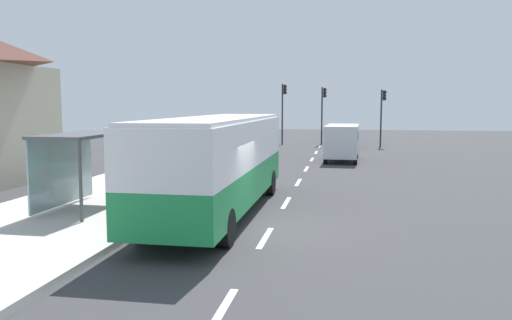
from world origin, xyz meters
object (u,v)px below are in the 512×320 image
at_px(recycling_bin_orange, 151,191).
at_px(recycling_bin_green, 165,185).
at_px(bus, 219,159).
at_px(traffic_light_median, 323,107).
at_px(recycling_bin_yellow, 158,188).
at_px(bus_shelter, 77,151).
at_px(traffic_light_near_side, 382,109).
at_px(sedan_far, 344,138).
at_px(white_van, 342,140).
at_px(traffic_light_far_side, 283,105).
at_px(recycling_bin_red, 171,182).
at_px(sedan_near, 344,134).

height_order(recycling_bin_orange, recycling_bin_green, same).
xyz_separation_m(bus, traffic_light_median, (2.11, 30.06, 1.59)).
relative_size(recycling_bin_yellow, bus_shelter, 0.24).
distance_m(recycling_bin_green, traffic_light_near_side, 28.62).
bearing_deg(sedan_far, white_van, -90.56).
bearing_deg(traffic_light_median, sedan_far, -58.82).
bearing_deg(traffic_light_far_side, traffic_light_near_side, -5.31).
xyz_separation_m(sedan_far, recycling_bin_orange, (-6.50, -26.66, -0.14)).
bearing_deg(traffic_light_far_side, traffic_light_median, 12.86).
bearing_deg(recycling_bin_green, white_van, 67.33).
distance_m(sedan_far, recycling_bin_red, 25.41).
height_order(white_van, traffic_light_median, traffic_light_median).
bearing_deg(bus_shelter, sedan_near, 75.82).
xyz_separation_m(sedan_near, recycling_bin_green, (-6.50, -32.24, -0.14)).
bearing_deg(traffic_light_near_side, sedan_near, 120.51).
bearing_deg(traffic_light_median, sedan_near, 63.63).
xyz_separation_m(recycling_bin_yellow, traffic_light_median, (4.60, 29.10, 2.77)).
distance_m(white_van, traffic_light_far_side, 13.56).
bearing_deg(recycling_bin_red, sedan_far, 75.18).
xyz_separation_m(bus, recycling_bin_green, (-2.49, 1.66, -1.19)).
relative_size(sedan_near, recycling_bin_orange, 4.68).
height_order(recycling_bin_yellow, recycling_bin_green, same).
relative_size(white_van, recycling_bin_green, 5.56).
bearing_deg(bus_shelter, sedan_far, 72.43).
bearing_deg(recycling_bin_red, bus_shelter, -126.87).
xyz_separation_m(traffic_light_median, bus_shelter, (-6.81, -30.65, -1.33)).
bearing_deg(recycling_bin_green, bus_shelter, -134.52).
bearing_deg(bus_shelter, bus, 7.18).
relative_size(sedan_near, recycling_bin_yellow, 4.68).
bearing_deg(traffic_light_near_side, bus_shelter, -112.30).
relative_size(sedan_near, traffic_light_median, 0.86).
distance_m(recycling_bin_orange, traffic_light_near_side, 29.94).
bearing_deg(traffic_light_near_side, recycling_bin_orange, -108.98).
bearing_deg(sedan_near, traffic_light_far_side, -139.38).
height_order(recycling_bin_yellow, recycling_bin_red, same).
bearing_deg(sedan_near, white_van, -90.33).
bearing_deg(white_van, traffic_light_median, 97.85).
bearing_deg(recycling_bin_green, traffic_light_far_side, 87.73).
xyz_separation_m(sedan_near, recycling_bin_orange, (-6.50, -33.64, -0.14)).
distance_m(recycling_bin_yellow, recycling_bin_green, 0.70).
xyz_separation_m(white_van, sedan_far, (0.10, 9.94, -0.55)).
height_order(bus, white_van, bus).
distance_m(white_van, sedan_far, 9.95).
distance_m(sedan_near, recycling_bin_red, 32.20).
xyz_separation_m(white_van, recycling_bin_yellow, (-6.40, -16.03, -0.69)).
xyz_separation_m(bus, recycling_bin_red, (-2.49, 2.36, -1.19)).
height_order(bus, sedan_far, bus).
xyz_separation_m(bus, recycling_bin_orange, (-2.49, 0.26, -1.19)).
distance_m(recycling_bin_red, traffic_light_median, 28.22).
bearing_deg(white_van, bus_shelter, -116.11).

